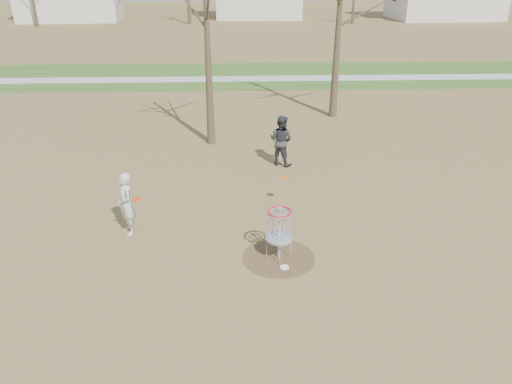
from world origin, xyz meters
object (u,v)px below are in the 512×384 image
player_standing (126,204)px  disc_golf_basket (279,225)px  player_throwing (281,140)px  disc_grounded (285,267)px

player_standing → disc_golf_basket: (3.92, -1.43, 0.06)m
player_throwing → disc_grounded: 6.66m
player_throwing → disc_golf_basket: size_ratio=1.33×
player_standing → disc_grounded: (4.02, -1.88, -0.83)m
player_standing → disc_grounded: size_ratio=7.77×
player_standing → disc_golf_basket: bearing=42.3°
player_standing → player_throwing: bearing=108.7°
disc_grounded → player_throwing: bearing=86.0°
player_standing → disc_grounded: bearing=37.3°
player_standing → player_throwing: 6.50m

